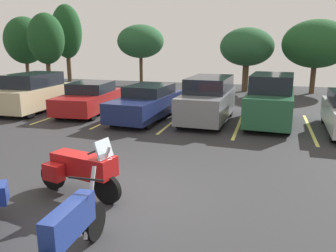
# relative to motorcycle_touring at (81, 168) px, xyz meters

# --- Properties ---
(ground) EXTENTS (44.00, 44.00, 0.10)m
(ground) POSITION_rel_motorcycle_touring_xyz_m (0.81, 0.27, -0.71)
(ground) COLOR #2D2D30
(motorcycle_touring) EXTENTS (2.19, 1.03, 1.39)m
(motorcycle_touring) POSITION_rel_motorcycle_touring_xyz_m (0.00, 0.00, 0.00)
(motorcycle_touring) COLOR black
(motorcycle_touring) RESTS_ON ground
(motorcycle_third) EXTENTS (0.62, 2.22, 1.31)m
(motorcycle_third) POSITION_rel_motorcycle_touring_xyz_m (1.09, -2.19, -0.07)
(motorcycle_third) COLOR black
(motorcycle_third) RESTS_ON ground
(parking_stripes) EXTENTS (22.22, 5.17, 0.01)m
(parking_stripes) POSITION_rel_motorcycle_touring_xyz_m (-0.08, 8.05, -0.66)
(parking_stripes) COLOR #EAE066
(parking_stripes) RESTS_ON ground
(car_champagne) EXTENTS (1.93, 4.31, 1.86)m
(car_champagne) POSITION_rel_motorcycle_touring_xyz_m (-7.23, 7.96, 0.27)
(car_champagne) COLOR #C1B289
(car_champagne) RESTS_ON ground
(car_red) EXTENTS (2.21, 4.61, 1.45)m
(car_red) POSITION_rel_motorcycle_touring_xyz_m (-4.46, 8.46, 0.04)
(car_red) COLOR maroon
(car_red) RESTS_ON ground
(car_navy) EXTENTS (2.15, 4.98, 1.49)m
(car_navy) POSITION_rel_motorcycle_touring_xyz_m (-1.31, 7.92, 0.07)
(car_navy) COLOR navy
(car_navy) RESTS_ON ground
(car_grey) EXTENTS (1.92, 4.36, 1.88)m
(car_grey) POSITION_rel_motorcycle_touring_xyz_m (1.32, 8.19, 0.28)
(car_grey) COLOR slate
(car_grey) RESTS_ON ground
(car_green) EXTENTS (2.01, 4.48, 2.05)m
(car_green) POSITION_rel_motorcycle_touring_xyz_m (3.89, 8.42, 0.34)
(car_green) COLOR #235638
(car_green) RESTS_ON ground
(tree_center_left) EXTENTS (3.62, 3.62, 4.31)m
(tree_center_left) POSITION_rel_motorcycle_touring_xyz_m (2.17, 18.22, 2.35)
(tree_center_left) COLOR #4C3823
(tree_center_left) RESTS_ON ground
(tree_right) EXTENTS (4.31, 4.31, 4.78)m
(tree_right) POSITION_rel_motorcycle_touring_xyz_m (6.54, 18.49, 2.56)
(tree_right) COLOR #4C3823
(tree_right) RESTS_ON ground
(tree_far_left) EXTENTS (2.68, 2.68, 5.47)m
(tree_far_left) POSITION_rel_motorcycle_touring_xyz_m (-12.48, 16.72, 2.91)
(tree_far_left) COLOR #4C3823
(tree_far_left) RESTS_ON ground
(tree_rear) EXTENTS (2.54, 2.54, 6.45)m
(tree_rear) POSITION_rel_motorcycle_touring_xyz_m (-13.03, 20.43, 3.53)
(tree_rear) COLOR #4C3823
(tree_rear) RESTS_ON ground
(tree_center) EXTENTS (3.68, 3.68, 4.69)m
(tree_center) POSITION_rel_motorcycle_touring_xyz_m (-6.20, 20.07, 2.73)
(tree_center) COLOR #4C3823
(tree_center) RESTS_ON ground
(tree_far_right) EXTENTS (3.61, 3.61, 5.57)m
(tree_far_right) POSITION_rel_motorcycle_touring_xyz_m (-17.56, 20.73, 2.83)
(tree_far_right) COLOR #4C3823
(tree_far_right) RESTS_ON ground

